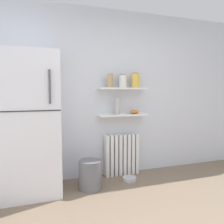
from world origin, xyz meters
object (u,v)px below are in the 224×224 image
object	(u,v)px
storage_jar_1	(123,81)
vase	(118,106)
refrigerator	(30,124)
pet_food_bowl	(129,179)
storage_jar_2	(135,80)
storage_jar_0	(110,81)
radiator	(122,155)
shelf_bowl	(134,112)
trash_bin	(90,175)

from	to	relation	value
storage_jar_1	vase	bearing A→B (deg)	180.00
refrigerator	pet_food_bowl	xyz separation A→B (m)	(1.38, -0.03, -0.90)
storage_jar_2	pet_food_bowl	world-z (taller)	storage_jar_2
storage_jar_0	refrigerator	bearing A→B (deg)	-169.72
storage_jar_0	storage_jar_1	xyz separation A→B (m)	(0.21, -0.00, -0.00)
storage_jar_2	pet_food_bowl	bearing A→B (deg)	-128.48
storage_jar_1	pet_food_bowl	xyz separation A→B (m)	(0.02, -0.24, -1.47)
refrigerator	radiator	bearing A→B (deg)	9.94
storage_jar_0	shelf_bowl	size ratio (longest dim) A/B	1.51
storage_jar_2	shelf_bowl	distance (m)	0.50
storage_jar_2	shelf_bowl	bearing A→B (deg)	180.00
refrigerator	trash_bin	world-z (taller)	refrigerator
radiator	shelf_bowl	distance (m)	0.72
vase	shelf_bowl	world-z (taller)	vase
refrigerator	storage_jar_1	xyz separation A→B (m)	(1.37, 0.21, 0.58)
storage_jar_0	storage_jar_1	distance (m)	0.21
refrigerator	vase	xyz separation A→B (m)	(1.28, 0.21, 0.19)
storage_jar_1	pet_food_bowl	size ratio (longest dim) A/B	0.98
storage_jar_0	storage_jar_1	world-z (taller)	storage_jar_0
vase	shelf_bowl	bearing A→B (deg)	0.00
radiator	trash_bin	bearing A→B (deg)	-148.58
radiator	pet_food_bowl	size ratio (longest dim) A/B	3.07
vase	shelf_bowl	distance (m)	0.30
storage_jar_1	vase	size ratio (longest dim) A/B	0.83
radiator	trash_bin	size ratio (longest dim) A/B	1.63
shelf_bowl	pet_food_bowl	world-z (taller)	shelf_bowl
radiator	trash_bin	world-z (taller)	radiator
radiator	shelf_bowl	bearing A→B (deg)	-8.39
radiator	storage_jar_2	bearing A→B (deg)	-8.09
radiator	storage_jar_1	bearing A→B (deg)	-90.00
vase	storage_jar_0	bearing A→B (deg)	180.00
vase	trash_bin	xyz separation A→B (m)	(-0.53, -0.35, -0.91)
radiator	storage_jar_2	size ratio (longest dim) A/B	2.77
radiator	storage_jar_2	xyz separation A→B (m)	(0.21, -0.03, 1.19)
storage_jar_2	trash_bin	xyz separation A→B (m)	(-0.83, -0.35, -1.31)
storage_jar_1	storage_jar_2	xyz separation A→B (m)	(0.21, 0.00, 0.01)
pet_food_bowl	shelf_bowl	bearing A→B (deg)	52.66
storage_jar_0	storage_jar_1	bearing A→B (deg)	-0.00
storage_jar_1	shelf_bowl	xyz separation A→B (m)	(0.20, 0.00, -0.48)
refrigerator	radiator	distance (m)	1.51
trash_bin	pet_food_bowl	distance (m)	0.66
radiator	storage_jar_0	size ratio (longest dim) A/B	3.06
refrigerator	shelf_bowl	distance (m)	1.59
radiator	shelf_bowl	world-z (taller)	shelf_bowl
storage_jar_0	pet_food_bowl	size ratio (longest dim) A/B	1.00
storage_jar_2	vase	xyz separation A→B (m)	(-0.30, 0.00, -0.40)
refrigerator	storage_jar_0	xyz separation A→B (m)	(1.15, 0.21, 0.58)
refrigerator	storage_jar_0	world-z (taller)	refrigerator
storage_jar_0	vase	size ratio (longest dim) A/B	0.85
refrigerator	vase	world-z (taller)	refrigerator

